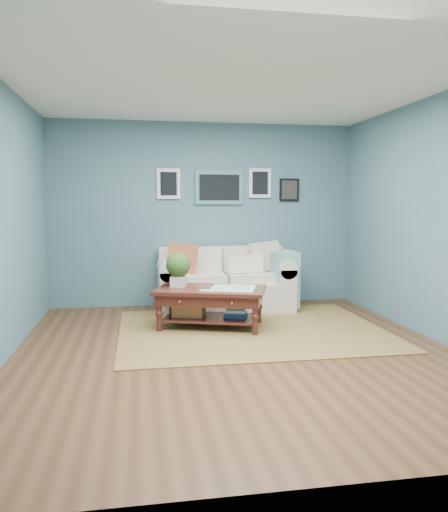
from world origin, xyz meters
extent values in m
plane|color=brown|center=(0.00, 0.00, 0.00)|extent=(5.00, 5.00, 0.00)
plane|color=white|center=(0.00, 0.00, 2.70)|extent=(5.00, 5.00, 0.00)
cube|color=#46697D|center=(0.00, 2.50, 1.35)|extent=(4.50, 0.02, 2.70)
cube|color=#46697D|center=(0.00, -2.50, 1.35)|extent=(4.50, 0.02, 2.70)
cube|color=#46697D|center=(2.25, 0.00, 1.35)|extent=(0.02, 5.00, 2.70)
cube|color=slate|center=(0.22, 2.48, 1.75)|extent=(0.72, 0.03, 0.50)
cube|color=black|center=(0.22, 2.46, 1.75)|extent=(0.60, 0.01, 0.38)
cube|color=white|center=(-0.53, 2.48, 1.80)|extent=(0.34, 0.03, 0.44)
cube|color=white|center=(0.84, 2.48, 1.82)|extent=(0.34, 0.03, 0.44)
cube|color=black|center=(1.30, 2.48, 1.72)|extent=(0.30, 0.03, 0.34)
cube|color=brown|center=(0.34, 0.82, 0.01)|extent=(3.12, 2.50, 0.01)
cube|color=silver|center=(0.22, 1.99, 0.21)|extent=(1.39, 0.86, 0.41)
cube|color=silver|center=(0.22, 2.32, 0.65)|extent=(1.83, 0.22, 0.47)
cube|color=silver|center=(-0.59, 1.99, 0.30)|extent=(0.24, 0.86, 0.61)
cube|color=silver|center=(1.04, 1.99, 0.30)|extent=(0.24, 0.86, 0.61)
cylinder|color=silver|center=(-0.59, 1.99, 0.61)|extent=(0.26, 0.86, 0.26)
cylinder|color=silver|center=(1.04, 1.99, 0.61)|extent=(0.26, 0.86, 0.26)
cube|color=silver|center=(-0.15, 1.93, 0.48)|extent=(0.71, 0.55, 0.13)
cube|color=silver|center=(0.59, 1.93, 0.48)|extent=(0.71, 0.55, 0.13)
cube|color=silver|center=(-0.15, 2.21, 0.72)|extent=(0.71, 0.12, 0.35)
cube|color=silver|center=(0.59, 2.21, 0.72)|extent=(0.71, 0.12, 0.35)
cube|color=#BD4627|center=(-0.39, 1.94, 0.76)|extent=(0.47, 0.17, 0.47)
cube|color=#EBE2C7|center=(0.81, 2.01, 0.76)|extent=(0.46, 0.18, 0.45)
cube|color=white|center=(0.50, 1.89, 0.67)|extent=(0.49, 0.12, 0.24)
cube|color=#70AAA9|center=(1.04, 1.87, 0.45)|extent=(0.33, 0.54, 0.79)
cube|color=#37110F|center=(-0.12, 1.02, 0.47)|extent=(1.48, 1.13, 0.04)
cube|color=#37110F|center=(-0.12, 1.02, 0.38)|extent=(1.37, 1.02, 0.13)
cube|color=#37110F|center=(-0.12, 1.02, 0.12)|extent=(1.23, 0.88, 0.03)
sphere|color=gold|center=(-0.52, 0.78, 0.38)|extent=(0.03, 0.03, 0.03)
sphere|color=gold|center=(0.06, 0.59, 0.38)|extent=(0.03, 0.03, 0.03)
cylinder|color=#37110F|center=(-0.75, 0.92, 0.22)|extent=(0.07, 0.07, 0.45)
cylinder|color=#37110F|center=(0.33, 0.57, 0.22)|extent=(0.07, 0.07, 0.45)
cylinder|color=#37110F|center=(-0.57, 1.48, 0.22)|extent=(0.07, 0.07, 0.45)
cylinder|color=#37110F|center=(0.51, 1.13, 0.22)|extent=(0.07, 0.07, 0.45)
cube|color=silver|center=(-0.50, 1.20, 0.56)|extent=(0.22, 0.22, 0.13)
sphere|color=#2C4E19|center=(-0.50, 1.20, 0.76)|extent=(0.31, 0.31, 0.31)
cube|color=silver|center=(0.14, 0.94, 0.49)|extent=(0.66, 0.66, 0.01)
cube|color=#B67449|center=(-0.38, 1.11, 0.25)|extent=(0.43, 0.36, 0.22)
cube|color=navy|center=(0.18, 0.95, 0.20)|extent=(0.31, 0.27, 0.12)
camera|label=1|loc=(-0.97, -4.90, 1.51)|focal=35.00mm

